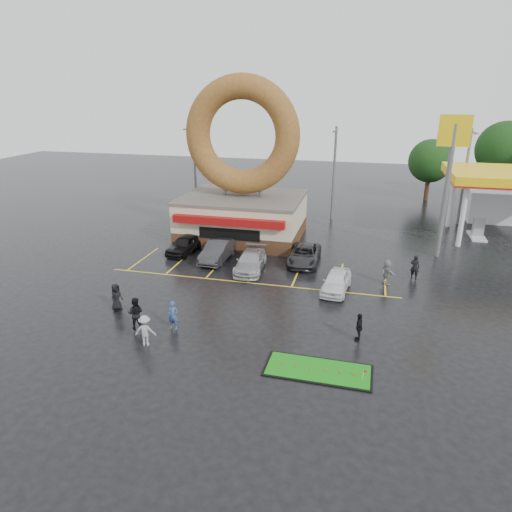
% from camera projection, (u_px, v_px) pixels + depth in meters
% --- Properties ---
extents(ground, '(120.00, 120.00, 0.00)m').
position_uv_depth(ground, '(233.00, 304.00, 27.64)').
color(ground, black).
rests_on(ground, ground).
extents(donut_shop, '(10.20, 8.70, 13.50)m').
position_uv_depth(donut_shop, '(242.00, 187.00, 38.60)').
color(donut_shop, '#472B19').
rests_on(donut_shop, ground).
extents(shell_sign, '(2.20, 0.36, 10.60)m').
position_uv_depth(shell_sign, '(450.00, 161.00, 33.07)').
color(shell_sign, slate).
rests_on(shell_sign, ground).
extents(streetlight_left, '(0.40, 2.21, 9.00)m').
position_uv_depth(streetlight_left, '(195.00, 167.00, 46.40)').
color(streetlight_left, slate).
rests_on(streetlight_left, ground).
extents(streetlight_mid, '(0.40, 2.21, 9.00)m').
position_uv_depth(streetlight_mid, '(334.00, 171.00, 44.13)').
color(streetlight_mid, slate).
rests_on(streetlight_mid, ground).
extents(streetlight_right, '(0.40, 2.21, 9.00)m').
position_uv_depth(streetlight_right, '(465.00, 175.00, 42.32)').
color(streetlight_right, slate).
rests_on(streetlight_right, ground).
extents(tree_far_c, '(6.30, 6.30, 9.00)m').
position_uv_depth(tree_far_c, '(505.00, 149.00, 51.59)').
color(tree_far_c, '#332114').
rests_on(tree_far_c, ground).
extents(tree_far_d, '(4.90, 4.90, 7.00)m').
position_uv_depth(tree_far_d, '(430.00, 161.00, 52.04)').
color(tree_far_d, '#332114').
rests_on(tree_far_d, ground).
extents(car_black, '(2.19, 4.29, 1.40)m').
position_uv_depth(car_black, '(185.00, 244.00, 36.14)').
color(car_black, black).
rests_on(car_black, ground).
extents(car_dgrey, '(1.76, 4.62, 1.51)m').
position_uv_depth(car_dgrey, '(218.00, 251.00, 34.57)').
color(car_dgrey, '#2B2B2D').
rests_on(car_dgrey, ground).
extents(car_silver, '(2.25, 4.81, 1.36)m').
position_uv_depth(car_silver, '(251.00, 261.00, 32.66)').
color(car_silver, '#A6A7AB').
rests_on(car_silver, ground).
extents(car_grey, '(2.26, 4.76, 1.31)m').
position_uv_depth(car_grey, '(304.00, 255.00, 33.98)').
color(car_grey, '#2A2A2C').
rests_on(car_grey, ground).
extents(car_white, '(1.95, 4.01, 1.32)m').
position_uv_depth(car_white, '(336.00, 281.00, 29.27)').
color(car_white, white).
rests_on(car_white, ground).
extents(person_blue, '(0.60, 0.40, 1.61)m').
position_uv_depth(person_blue, '(173.00, 315.00, 24.57)').
color(person_blue, '#31497C').
rests_on(person_blue, ground).
extents(person_blackjkt, '(1.00, 0.85, 1.82)m').
position_uv_depth(person_blackjkt, '(136.00, 313.00, 24.58)').
color(person_blackjkt, black).
rests_on(person_blackjkt, ground).
extents(person_hoodie, '(1.17, 0.80, 1.66)m').
position_uv_depth(person_hoodie, '(145.00, 331.00, 22.96)').
color(person_hoodie, gray).
rests_on(person_hoodie, ground).
extents(person_bystander, '(0.67, 0.89, 1.65)m').
position_uv_depth(person_bystander, '(116.00, 297.00, 26.70)').
color(person_bystander, black).
rests_on(person_bystander, ground).
extents(person_cameraman, '(0.42, 0.92, 1.53)m').
position_uv_depth(person_cameraman, '(359.00, 327.00, 23.46)').
color(person_cameraman, black).
rests_on(person_cameraman, ground).
extents(person_walker_near, '(1.14, 1.64, 1.70)m').
position_uv_depth(person_walker_near, '(387.00, 272.00, 30.30)').
color(person_walker_near, gray).
rests_on(person_walker_near, ground).
extents(person_walker_far, '(0.72, 0.60, 1.70)m').
position_uv_depth(person_walker_far, '(415.00, 267.00, 31.13)').
color(person_walker_far, black).
rests_on(person_walker_far, ground).
extents(dumpster, '(1.97, 1.48, 1.30)m').
position_uv_depth(dumpster, '(193.00, 228.00, 40.61)').
color(dumpster, '#1B471E').
rests_on(dumpster, ground).
extents(putting_green, '(4.98, 2.21, 0.62)m').
position_uv_depth(putting_green, '(318.00, 370.00, 21.11)').
color(putting_green, black).
rests_on(putting_green, ground).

